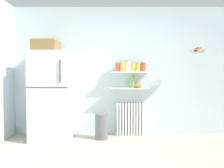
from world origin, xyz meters
The scene contains 16 objects.
ground_plane centered at (0.00, 0.50, 0.00)m, with size 7.04×7.04×0.00m, color #B2A893.
back_wall centered at (0.00, 2.05, 1.30)m, with size 7.04×0.10×2.60m, color silver.
refrigerator centered at (-1.34, 1.66, 0.87)m, with size 0.73×0.70×1.86m.
radiator centered at (0.16, 1.92, 0.32)m, with size 0.55×0.12×0.65m.
wall_shelf_lower centered at (0.16, 1.89, 0.95)m, with size 0.75×0.22×0.03m, color white.
wall_shelf_upper centered at (0.16, 1.89, 1.28)m, with size 0.75×0.22×0.03m, color white.
storage_jar_0 centered at (-0.09, 1.89, 1.38)m, with size 0.09×0.09×0.18m.
storage_jar_1 centered at (0.01, 1.89, 1.39)m, with size 0.10×0.10×0.21m.
storage_jar_2 centered at (0.11, 1.89, 1.40)m, with size 0.12×0.12×0.22m.
storage_jar_3 centered at (0.21, 1.89, 1.38)m, with size 0.08×0.08×0.18m.
storage_jar_4 centered at (0.32, 1.89, 1.37)m, with size 0.09×0.09×0.18m.
storage_jar_5 centered at (0.42, 1.89, 1.38)m, with size 0.10×0.10×0.19m.
vase centered at (0.21, 1.89, 1.08)m, with size 0.09×0.09×0.24m, color #66A84C.
shelf_bowl centered at (0.32, 1.89, 1.00)m, with size 0.18×0.18×0.08m, color orange.
trash_bin centered at (-0.40, 1.66, 0.24)m, with size 0.25×0.25×0.48m, color slate.
hanging_fruit_basket centered at (1.40, 1.61, 1.68)m, with size 0.30×0.30×0.10m.
Camera 1 is at (-0.20, -2.35, 1.20)m, focal length 34.03 mm.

